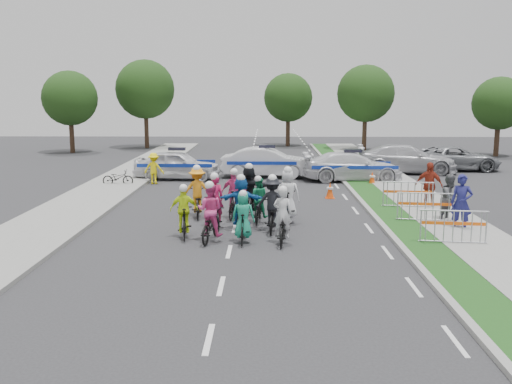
{
  "coord_description": "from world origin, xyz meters",
  "views": [
    {
      "loc": [
        1.06,
        -16.05,
        4.56
      ],
      "look_at": [
        0.72,
        3.9,
        1.1
      ],
      "focal_mm": 40.0,
      "sensor_mm": 36.0,
      "label": 1
    }
  ],
  "objects_px": {
    "rider_2": "(210,219)",
    "marshal_hiviz": "(154,168)",
    "rider_5": "(241,206)",
    "police_car_2": "(352,167)",
    "cone_1": "(372,178)",
    "tree_1": "(366,94)",
    "rider_4": "(272,209)",
    "barrier_1": "(425,208)",
    "spectator_2": "(429,185)",
    "rider_3": "(184,217)",
    "tree_2": "(499,104)",
    "police_car_0": "(177,165)",
    "tree_4": "(288,98)",
    "rider_11": "(249,193)",
    "barrier_2": "(408,196)",
    "rider_1": "(243,222)",
    "parked_bike": "(118,178)",
    "rider_6": "(215,209)",
    "rider_8": "(258,205)",
    "spectator_0": "(461,203)",
    "tree_0": "(70,98)",
    "civilian_sedan": "(406,159)",
    "police_car_1": "(267,163)",
    "tree_3": "(145,89)",
    "rider_7": "(287,201)",
    "cone_0": "(330,191)",
    "civilian_suv": "(455,158)",
    "spectator_1": "(450,198)",
    "rider_0": "(283,224)",
    "barrier_0": "(453,228)",
    "rider_10": "(198,197)",
    "rider_9": "(234,199)"
  },
  "relations": [
    {
      "from": "rider_9",
      "to": "civilian_suv",
      "type": "relative_size",
      "value": 0.36
    },
    {
      "from": "rider_5",
      "to": "police_car_2",
      "type": "height_order",
      "value": "rider_5"
    },
    {
      "from": "rider_7",
      "to": "tree_3",
      "type": "height_order",
      "value": "tree_3"
    },
    {
      "from": "cone_0",
      "to": "tree_4",
      "type": "relative_size",
      "value": 0.11
    },
    {
      "from": "rider_3",
      "to": "tree_2",
      "type": "bearing_deg",
      "value": -135.19
    },
    {
      "from": "rider_1",
      "to": "civilian_suv",
      "type": "height_order",
      "value": "rider_1"
    },
    {
      "from": "rider_2",
      "to": "spectator_2",
      "type": "distance_m",
      "value": 9.86
    },
    {
      "from": "cone_1",
      "to": "tree_1",
      "type": "distance_m",
      "value": 18.29
    },
    {
      "from": "rider_1",
      "to": "police_car_2",
      "type": "xyz_separation_m",
      "value": [
        5.25,
        12.76,
        0.1
      ]
    },
    {
      "from": "rider_0",
      "to": "spectator_2",
      "type": "bearing_deg",
      "value": -131.33
    },
    {
      "from": "rider_1",
      "to": "cone_0",
      "type": "relative_size",
      "value": 2.39
    },
    {
      "from": "police_car_0",
      "to": "tree_4",
      "type": "relative_size",
      "value": 0.73
    },
    {
      "from": "police_car_2",
      "to": "tree_0",
      "type": "height_order",
      "value": "tree_0"
    },
    {
      "from": "rider_4",
      "to": "barrier_1",
      "type": "bearing_deg",
      "value": -163.22
    },
    {
      "from": "police_car_2",
      "to": "rider_2",
      "type": "bearing_deg",
      "value": 152.37
    },
    {
      "from": "rider_1",
      "to": "spectator_2",
      "type": "xyz_separation_m",
      "value": [
        7.24,
        5.56,
        0.27
      ]
    },
    {
      "from": "rider_3",
      "to": "parked_bike",
      "type": "distance_m",
      "value": 11.39
    },
    {
      "from": "civilian_suv",
      "to": "police_car_0",
      "type": "bearing_deg",
      "value": 103.73
    },
    {
      "from": "police_car_1",
      "to": "barrier_2",
      "type": "bearing_deg",
      "value": -143.6
    },
    {
      "from": "rider_8",
      "to": "tree_3",
      "type": "distance_m",
      "value": 30.03
    },
    {
      "from": "police_car_1",
      "to": "tree_1",
      "type": "bearing_deg",
      "value": -23.8
    },
    {
      "from": "rider_2",
      "to": "cone_1",
      "type": "relative_size",
      "value": 2.8
    },
    {
      "from": "rider_11",
      "to": "tree_2",
      "type": "relative_size",
      "value": 0.34
    },
    {
      "from": "rider_1",
      "to": "tree_2",
      "type": "height_order",
      "value": "tree_2"
    },
    {
      "from": "rider_0",
      "to": "barrier_1",
      "type": "xyz_separation_m",
      "value": [
        5.12,
        2.76,
        -0.04
      ]
    },
    {
      "from": "spectator_1",
      "to": "parked_bike",
      "type": "bearing_deg",
      "value": 112.45
    },
    {
      "from": "police_car_0",
      "to": "civilian_suv",
      "type": "xyz_separation_m",
      "value": [
        16.12,
        3.91,
        -0.06
      ]
    },
    {
      "from": "rider_7",
      "to": "cone_1",
      "type": "distance_m",
      "value": 9.72
    },
    {
      "from": "cone_0",
      "to": "rider_1",
      "type": "bearing_deg",
      "value": -114.69
    },
    {
      "from": "rider_6",
      "to": "barrier_0",
      "type": "bearing_deg",
      "value": 150.27
    },
    {
      "from": "rider_5",
      "to": "rider_10",
      "type": "bearing_deg",
      "value": -44.99
    },
    {
      "from": "rider_6",
      "to": "rider_8",
      "type": "distance_m",
      "value": 1.67
    },
    {
      "from": "rider_2",
      "to": "police_car_1",
      "type": "height_order",
      "value": "rider_2"
    },
    {
      "from": "rider_2",
      "to": "marshal_hiviz",
      "type": "bearing_deg",
      "value": -61.0
    },
    {
      "from": "rider_3",
      "to": "police_car_0",
      "type": "xyz_separation_m",
      "value": [
        -2.16,
        12.56,
        0.1
      ]
    },
    {
      "from": "rider_11",
      "to": "barrier_2",
      "type": "distance_m",
      "value": 6.36
    },
    {
      "from": "spectator_0",
      "to": "spectator_2",
      "type": "xyz_separation_m",
      "value": [
        0.02,
        3.9,
        -0.03
      ]
    },
    {
      "from": "cone_0",
      "to": "tree_3",
      "type": "xyz_separation_m",
      "value": [
        -12.89,
        23.3,
        4.55
      ]
    },
    {
      "from": "rider_5",
      "to": "rider_6",
      "type": "height_order",
      "value": "rider_6"
    },
    {
      "from": "spectator_0",
      "to": "barrier_2",
      "type": "xyz_separation_m",
      "value": [
        -0.9,
        3.55,
        -0.4
      ]
    },
    {
      "from": "tree_1",
      "to": "tree_4",
      "type": "bearing_deg",
      "value": 146.31
    },
    {
      "from": "tree_2",
      "to": "rider_7",
      "type": "bearing_deg",
      "value": -126.09
    },
    {
      "from": "rider_1",
      "to": "barrier_1",
      "type": "height_order",
      "value": "rider_1"
    },
    {
      "from": "rider_10",
      "to": "tree_4",
      "type": "bearing_deg",
      "value": -104.39
    },
    {
      "from": "rider_5",
      "to": "civilian_sedan",
      "type": "relative_size",
      "value": 0.34
    },
    {
      "from": "rider_2",
      "to": "spectator_2",
      "type": "xyz_separation_m",
      "value": [
        8.27,
        5.36,
        0.22
      ]
    },
    {
      "from": "police_car_0",
      "to": "cone_1",
      "type": "bearing_deg",
      "value": -95.21
    },
    {
      "from": "marshal_hiviz",
      "to": "cone_1",
      "type": "xyz_separation_m",
      "value": [
        11.06,
        -0.24,
        -0.45
      ]
    },
    {
      "from": "rider_11",
      "to": "spectator_2",
      "type": "height_order",
      "value": "rider_11"
    },
    {
      "from": "rider_0",
      "to": "rider_9",
      "type": "bearing_deg",
      "value": -59.02
    }
  ]
}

